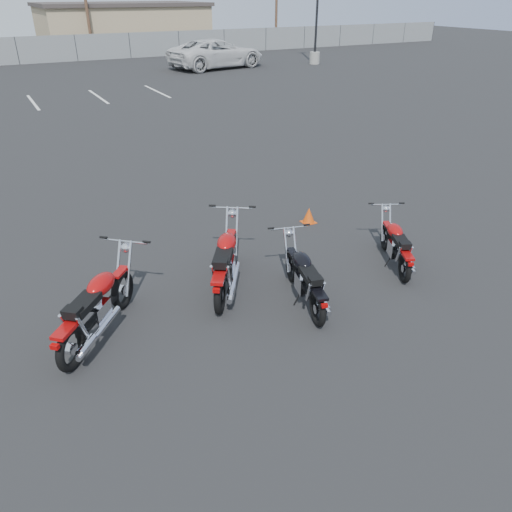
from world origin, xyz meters
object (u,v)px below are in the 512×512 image
motorcycle_third_red (226,262)px  white_van (216,45)px  motorcycle_front_red (98,307)px  motorcycle_rear_red (396,245)px  motorcycle_second_black (305,278)px

motorcycle_third_red → white_van: white_van is taller
motorcycle_front_red → white_van: size_ratio=0.26×
motorcycle_third_red → motorcycle_rear_red: size_ratio=1.18×
white_van → motorcycle_second_black: bearing=147.9°
motorcycle_rear_red → motorcycle_third_red: bearing=165.9°
motorcycle_second_black → motorcycle_rear_red: 2.20m
motorcycle_second_black → motorcycle_rear_red: bearing=6.3°
motorcycle_third_red → motorcycle_front_red: bearing=-171.5°
motorcycle_front_red → motorcycle_third_red: (2.24, 0.34, 0.00)m
motorcycle_front_red → motorcycle_second_black: motorcycle_front_red is taller
motorcycle_front_red → motorcycle_rear_red: motorcycle_front_red is taller
motorcycle_front_red → motorcycle_second_black: size_ratio=1.00×
motorcycle_rear_red → white_van: (8.55, 26.49, 1.02)m
motorcycle_rear_red → white_van: 27.85m
motorcycle_second_black → motorcycle_third_red: bearing=132.3°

